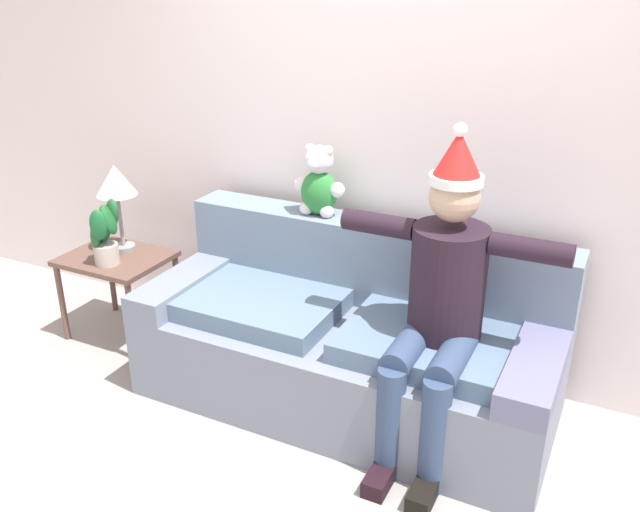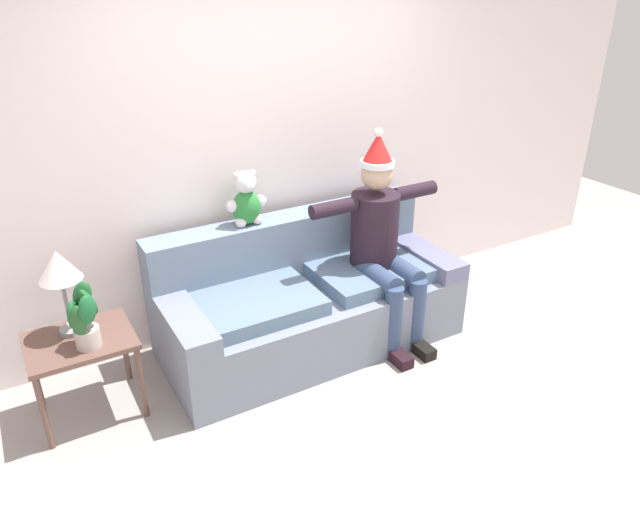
{
  "view_description": "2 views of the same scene",
  "coord_description": "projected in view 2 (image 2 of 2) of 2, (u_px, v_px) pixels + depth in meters",
  "views": [
    {
      "loc": [
        1.2,
        -1.74,
        2.1
      ],
      "look_at": [
        -0.08,
        0.84,
        0.86
      ],
      "focal_mm": 37.67,
      "sensor_mm": 36.0,
      "label": 1
    },
    {
      "loc": [
        -1.74,
        -2.16,
        2.44
      ],
      "look_at": [
        0.05,
        0.94,
        0.71
      ],
      "focal_mm": 32.9,
      "sensor_mm": 36.0,
      "label": 2
    }
  ],
  "objects": [
    {
      "name": "table_lamp",
      "position": [
        59.0,
        270.0,
        3.28
      ],
      "size": [
        0.24,
        0.24,
        0.53
      ],
      "color": "gray",
      "rests_on": "side_table"
    },
    {
      "name": "back_wall",
      "position": [
        271.0,
        143.0,
        4.15
      ],
      "size": [
        7.0,
        0.1,
        2.7
      ],
      "primitive_type": "cube",
      "color": "white",
      "rests_on": "ground_plane"
    },
    {
      "name": "potted_plant",
      "position": [
        84.0,
        317.0,
        3.25
      ],
      "size": [
        0.21,
        0.22,
        0.4
      ],
      "color": "#BEB2A7",
      "rests_on": "side_table"
    },
    {
      "name": "teddy_bear",
      "position": [
        246.0,
        201.0,
        3.94
      ],
      "size": [
        0.29,
        0.17,
        0.38
      ],
      "color": "#2B7F37",
      "rests_on": "couch"
    },
    {
      "name": "side_table",
      "position": [
        81.0,
        350.0,
        3.43
      ],
      "size": [
        0.6,
        0.48,
        0.52
      ],
      "color": "brown",
      "rests_on": "ground_plane"
    },
    {
      "name": "ground_plane",
      "position": [
        391.0,
        422.0,
        3.53
      ],
      "size": [
        10.0,
        10.0,
        0.0
      ],
      "primitive_type": "plane",
      "color": "#9F9994"
    },
    {
      "name": "person_seated",
      "position": [
        382.0,
        238.0,
        4.09
      ],
      "size": [
        1.02,
        0.77,
        1.52
      ],
      "color": "black",
      "rests_on": "ground_plane"
    },
    {
      "name": "couch",
      "position": [
        308.0,
        299.0,
        4.18
      ],
      "size": [
        2.09,
        0.9,
        0.89
      ],
      "color": "slate",
      "rests_on": "ground_plane"
    }
  ]
}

